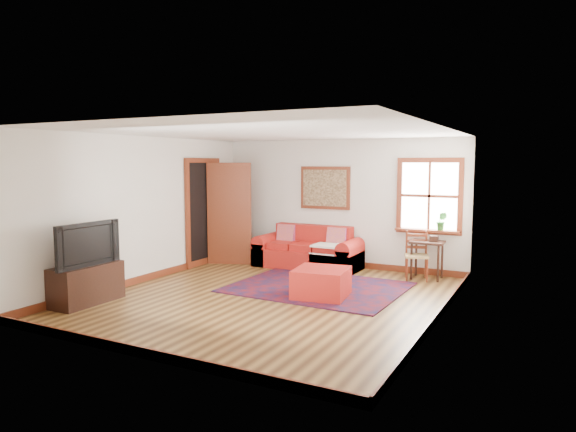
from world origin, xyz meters
The scene contains 13 objects.
ground centered at (0.00, 0.00, 0.00)m, with size 5.50×5.50×0.00m, color #442912.
room_envelope centered at (0.00, 0.02, 1.65)m, with size 5.04×5.54×2.52m.
window centered at (1.78, 2.70, 1.31)m, with size 1.18×0.20×1.38m.
doorway centered at (-2.21, 1.78, 1.07)m, with size 0.89×1.08×2.14m.
framed_artwork centered at (-0.30, 2.71, 1.55)m, with size 1.05×0.07×0.85m.
persian_rug centered at (0.37, 0.90, 0.01)m, with size 2.71×2.17×0.02m, color #550C11.
red_leather_sofa centered at (-0.48, 2.34, 0.27)m, with size 2.07×0.86×0.81m.
red_ottoman centered at (0.66, 0.39, 0.22)m, with size 0.78×0.78×0.44m, color #AF1C16.
side_table centered at (1.81, 2.39, 0.56)m, with size 0.56×0.42×0.68m.
ladder_back_chair centered at (1.65, 2.27, 0.46)m, with size 0.49×0.48×0.85m.
media_cabinet centered at (-2.25, -1.51, 0.29)m, with size 0.47×1.04×0.57m, color black.
television centered at (-2.23, -1.56, 0.89)m, with size 1.10×0.14×0.63m, color black.
candle_hurricane centered at (-2.20, -1.10, 0.66)m, with size 0.12×0.12×0.18m.
Camera 1 is at (3.76, -6.66, 2.06)m, focal length 32.00 mm.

